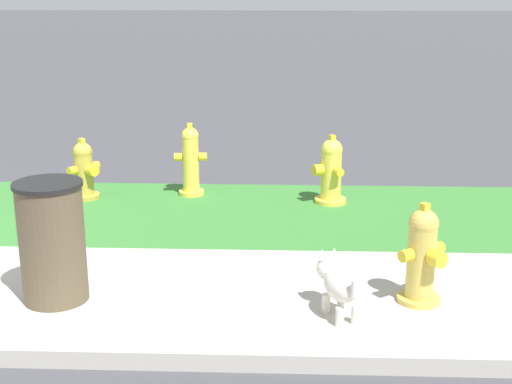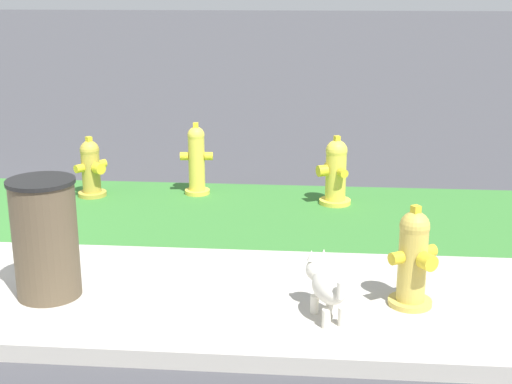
{
  "view_description": "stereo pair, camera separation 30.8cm",
  "coord_description": "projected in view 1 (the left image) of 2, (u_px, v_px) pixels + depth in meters",
  "views": [
    {
      "loc": [
        4.19,
        -4.91,
        2.26
      ],
      "look_at": [
        3.94,
        1.42,
        0.4
      ],
      "focal_mm": 50.0,
      "sensor_mm": 36.0,
      "label": 1
    },
    {
      "loc": [
        4.49,
        -4.89,
        2.26
      ],
      "look_at": [
        3.94,
        1.42,
        0.4
      ],
      "focal_mm": 50.0,
      "sensor_mm": 36.0,
      "label": 2
    }
  ],
  "objects": [
    {
      "name": "trash_bin",
      "position": [
        52.0,
        242.0,
        5.16
      ],
      "size": [
        0.5,
        0.5,
        0.91
      ],
      "color": "brown",
      "rests_on": "ground"
    },
    {
      "name": "fire_hydrant_across_street",
      "position": [
        331.0,
        171.0,
        7.53
      ],
      "size": [
        0.38,
        0.4,
        0.74
      ],
      "rotation": [
        0.0,
        0.0,
        2.01
      ],
      "color": "yellow",
      "rests_on": "ground"
    },
    {
      "name": "fire_hydrant_far_end",
      "position": [
        84.0,
        170.0,
        7.7
      ],
      "size": [
        0.35,
        0.35,
        0.67
      ],
      "rotation": [
        0.0,
        0.0,
        4.05
      ],
      "color": "gold",
      "rests_on": "ground"
    },
    {
      "name": "small_white_dog",
      "position": [
        338.0,
        283.0,
        4.97
      ],
      "size": [
        0.33,
        0.52,
        0.44
      ],
      "rotation": [
        0.0,
        0.0,
        1.93
      ],
      "color": "silver",
      "rests_on": "ground"
    },
    {
      "name": "fire_hydrant_by_grass_verge",
      "position": [
        191.0,
        161.0,
        7.82
      ],
      "size": [
        0.37,
        0.33,
        0.81
      ],
      "rotation": [
        0.0,
        0.0,
        0.1
      ],
      "color": "yellow",
      "rests_on": "ground"
    },
    {
      "name": "fire_hydrant_near_corner",
      "position": [
        422.0,
        256.0,
        5.14
      ],
      "size": [
        0.37,
        0.36,
        0.76
      ],
      "rotation": [
        0.0,
        0.0,
        3.72
      ],
      "color": "gold",
      "rests_on": "ground"
    }
  ]
}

